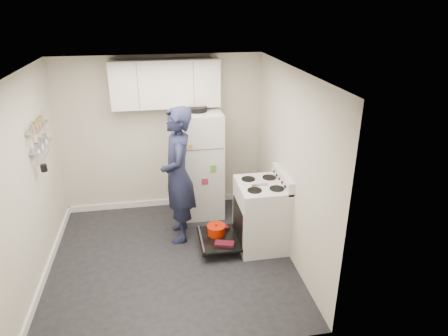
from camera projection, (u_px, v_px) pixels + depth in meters
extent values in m
cube|color=black|center=(171.00, 259.00, 5.41)|extent=(3.20, 3.20, 0.01)
cube|color=white|center=(160.00, 72.00, 4.43)|extent=(3.20, 3.20, 0.01)
cube|color=beige|center=(162.00, 135.00, 6.37)|extent=(3.20, 0.01, 2.50)
cube|color=beige|center=(174.00, 248.00, 3.47)|extent=(3.20, 0.01, 2.50)
cube|color=beige|center=(29.00, 185.00, 4.67)|extent=(0.01, 3.20, 2.50)
cube|color=beige|center=(290.00, 166.00, 5.18)|extent=(0.01, 3.20, 2.50)
cube|color=white|center=(48.00, 269.00, 5.14)|extent=(0.03, 3.20, 0.10)
cube|color=white|center=(166.00, 202.00, 6.83)|extent=(3.20, 0.03, 0.10)
cube|color=silver|center=(261.00, 216.00, 5.57)|extent=(0.65, 0.76, 0.92)
cube|color=black|center=(256.00, 220.00, 5.58)|extent=(0.53, 0.60, 0.52)
cube|color=orange|center=(274.00, 218.00, 5.63)|extent=(0.02, 0.56, 0.46)
cylinder|color=black|center=(259.00, 231.00, 5.66)|extent=(0.34, 0.34, 0.02)
cube|color=silver|center=(283.00, 178.00, 5.40)|extent=(0.08, 0.76, 0.18)
cube|color=silver|center=(262.00, 185.00, 5.39)|extent=(0.65, 0.76, 0.03)
cube|color=#B2B2B7|center=(260.00, 185.00, 5.32)|extent=(0.22, 0.03, 0.01)
cube|color=black|center=(219.00, 239.00, 5.60)|extent=(0.55, 0.70, 0.03)
cylinder|color=#B2B2B7|center=(201.00, 238.00, 5.55)|extent=(0.02, 0.66, 0.02)
cylinder|color=red|center=(216.00, 230.00, 5.66)|extent=(0.26, 0.26, 0.12)
cylinder|color=red|center=(216.00, 226.00, 5.64)|extent=(0.27, 0.27, 0.02)
sphere|color=red|center=(216.00, 224.00, 5.63)|extent=(0.04, 0.04, 0.04)
cube|color=maroon|center=(224.00, 244.00, 5.43)|extent=(0.29, 0.20, 0.04)
cube|color=maroon|center=(220.00, 228.00, 5.79)|extent=(0.29, 0.20, 0.04)
cube|color=silver|center=(199.00, 164.00, 6.30)|extent=(0.72, 0.70, 1.70)
cube|color=#4C4C4C|center=(201.00, 150.00, 5.84)|extent=(0.68, 0.01, 0.01)
cube|color=#B2B2B7|center=(181.00, 144.00, 5.73)|extent=(0.03, 0.03, 0.20)
cube|color=#B2B2B7|center=(183.00, 170.00, 5.89)|extent=(0.03, 0.03, 0.55)
cylinder|color=black|center=(197.00, 109.00, 5.95)|extent=(0.30, 0.30, 0.07)
cube|color=orange|center=(191.00, 147.00, 5.78)|extent=(0.06, 0.01, 0.06)
cube|color=#5DAC39|center=(213.00, 169.00, 5.98)|extent=(0.09, 0.01, 0.12)
cube|color=#A8304D|center=(205.00, 182.00, 6.04)|extent=(0.10, 0.01, 0.10)
cube|color=silver|center=(166.00, 83.00, 5.90)|extent=(1.60, 0.33, 0.70)
cube|color=#B2B2B7|center=(38.00, 127.00, 4.92)|extent=(0.14, 0.60, 0.02)
cube|color=#B2B2B7|center=(41.00, 146.00, 5.01)|extent=(0.14, 0.60, 0.02)
cylinder|color=black|center=(44.00, 168.00, 4.95)|extent=(0.08, 0.08, 0.09)
imported|color=#191E38|center=(178.00, 176.00, 5.56)|extent=(0.49, 0.73, 1.96)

